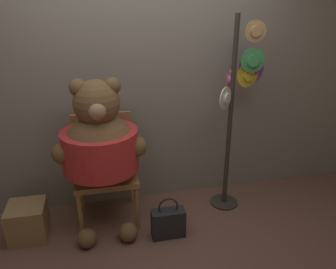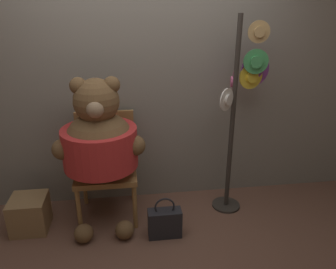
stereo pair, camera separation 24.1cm
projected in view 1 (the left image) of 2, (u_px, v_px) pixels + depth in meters
ground_plane at (157, 241)px, 2.85m from camera, size 14.00×14.00×0.00m
wall_back at (139, 71)px, 3.07m from camera, size 8.00×0.10×2.67m
chair at (105, 164)px, 3.04m from camera, size 0.55×0.52×0.98m
teddy_bear at (100, 145)px, 2.78m from camera, size 0.78×0.69×1.38m
hat_display_rack at (238, 102)px, 3.01m from camera, size 0.51×0.38×1.85m
handbag_on_ground at (168, 222)px, 2.87m from camera, size 0.29×0.13×0.39m
wooden_crate at (28, 221)px, 2.86m from camera, size 0.31×0.31×0.31m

